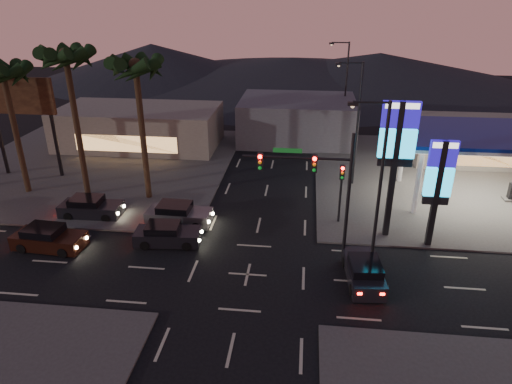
# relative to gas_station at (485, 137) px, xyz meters

# --- Properties ---
(ground) EXTENTS (140.00, 140.00, 0.00)m
(ground) POSITION_rel_gas_station_xyz_m (-16.00, -12.00, -5.08)
(ground) COLOR black
(ground) RESTS_ON ground
(corner_lot_ne) EXTENTS (24.00, 24.00, 0.12)m
(corner_lot_ne) POSITION_rel_gas_station_xyz_m (0.00, 4.00, -5.02)
(corner_lot_ne) COLOR #47443F
(corner_lot_ne) RESTS_ON ground
(corner_lot_nw) EXTENTS (24.00, 24.00, 0.12)m
(corner_lot_nw) POSITION_rel_gas_station_xyz_m (-32.00, 4.00, -5.02)
(corner_lot_nw) COLOR #47443F
(corner_lot_nw) RESTS_ON ground
(gas_station) EXTENTS (12.20, 8.20, 5.47)m
(gas_station) POSITION_rel_gas_station_xyz_m (0.00, 0.00, 0.00)
(gas_station) COLOR silver
(gas_station) RESTS_ON ground
(convenience_store) EXTENTS (10.00, 6.00, 4.00)m
(convenience_store) POSITION_rel_gas_station_xyz_m (2.00, 9.00, -3.08)
(convenience_store) COLOR #726B5B
(convenience_store) RESTS_ON ground
(pylon_sign_tall) EXTENTS (2.20, 0.35, 9.00)m
(pylon_sign_tall) POSITION_rel_gas_station_xyz_m (-7.50, -6.50, 1.31)
(pylon_sign_tall) COLOR black
(pylon_sign_tall) RESTS_ON ground
(pylon_sign_short) EXTENTS (1.60, 0.35, 7.00)m
(pylon_sign_short) POSITION_rel_gas_station_xyz_m (-5.00, -7.50, -0.42)
(pylon_sign_short) COLOR black
(pylon_sign_short) RESTS_ON ground
(traffic_signal_mast) EXTENTS (6.10, 0.39, 8.00)m
(traffic_signal_mast) POSITION_rel_gas_station_xyz_m (-12.24, -10.01, 0.15)
(traffic_signal_mast) COLOR black
(traffic_signal_mast) RESTS_ON ground
(pedestal_signal) EXTENTS (0.32, 0.39, 4.30)m
(pedestal_signal) POSITION_rel_gas_station_xyz_m (-10.50, -5.02, -2.16)
(pedestal_signal) COLOR black
(pedestal_signal) RESTS_ON ground
(streetlight_near) EXTENTS (2.14, 0.25, 10.00)m
(streetlight_near) POSITION_rel_gas_station_xyz_m (-9.21, -11.00, 0.64)
(streetlight_near) COLOR black
(streetlight_near) RESTS_ON ground
(streetlight_mid) EXTENTS (2.14, 0.25, 10.00)m
(streetlight_mid) POSITION_rel_gas_station_xyz_m (-9.21, 2.00, 0.64)
(streetlight_mid) COLOR black
(streetlight_mid) RESTS_ON ground
(streetlight_far) EXTENTS (2.14, 0.25, 10.00)m
(streetlight_far) POSITION_rel_gas_station_xyz_m (-9.21, 16.00, 0.64)
(streetlight_far) COLOR black
(streetlight_far) RESTS_ON ground
(palm_a) EXTENTS (4.41, 4.41, 10.86)m
(palm_a) POSITION_rel_gas_station_xyz_m (-25.00, -2.50, 4.35)
(palm_a) COLOR black
(palm_a) RESTS_ON ground
(palm_b) EXTENTS (4.41, 4.41, 11.46)m
(palm_b) POSITION_rel_gas_station_xyz_m (-30.00, -2.50, 4.89)
(palm_b) COLOR black
(palm_b) RESTS_ON ground
(palm_c) EXTENTS (4.41, 4.41, 10.26)m
(palm_c) POSITION_rel_gas_station_xyz_m (-35.00, -2.50, 3.80)
(palm_c) COLOR black
(palm_c) RESTS_ON ground
(billboard) EXTENTS (6.00, 0.30, 8.50)m
(billboard) POSITION_rel_gas_station_xyz_m (-36.50, 1.00, 1.25)
(billboard) COLOR black
(billboard) RESTS_ON ground
(building_far_west) EXTENTS (16.00, 8.00, 4.00)m
(building_far_west) POSITION_rel_gas_station_xyz_m (-30.00, 10.00, -3.08)
(building_far_west) COLOR #726B5B
(building_far_west) RESTS_ON ground
(building_far_mid) EXTENTS (12.00, 9.00, 4.40)m
(building_far_mid) POSITION_rel_gas_station_xyz_m (-14.00, 14.00, -2.88)
(building_far_mid) COLOR #4C4C51
(building_far_mid) RESTS_ON ground
(hill_left) EXTENTS (40.00, 40.00, 6.00)m
(hill_left) POSITION_rel_gas_station_xyz_m (-41.00, 48.00, -2.08)
(hill_left) COLOR black
(hill_left) RESTS_ON ground
(hill_right) EXTENTS (50.00, 50.00, 5.00)m
(hill_right) POSITION_rel_gas_station_xyz_m (-1.00, 48.00, -2.58)
(hill_right) COLOR black
(hill_right) RESTS_ON ground
(hill_center) EXTENTS (60.00, 60.00, 4.00)m
(hill_center) POSITION_rel_gas_station_xyz_m (-16.00, 48.00, -3.08)
(hill_center) COLOR black
(hill_center) RESTS_ON ground
(car_lane_a_front) EXTENTS (4.37, 2.06, 1.39)m
(car_lane_a_front) POSITION_rel_gas_station_xyz_m (-21.56, -9.10, -4.44)
(car_lane_a_front) COLOR black
(car_lane_a_front) RESTS_ON ground
(car_lane_a_mid) EXTENTS (4.62, 2.17, 1.47)m
(car_lane_a_mid) POSITION_rel_gas_station_xyz_m (-28.82, -10.47, -4.40)
(car_lane_a_mid) COLOR black
(car_lane_a_mid) RESTS_ON ground
(car_lane_b_front) EXTENTS (4.63, 2.07, 1.49)m
(car_lane_b_front) POSITION_rel_gas_station_xyz_m (-21.57, -6.36, -4.39)
(car_lane_b_front) COLOR #58585A
(car_lane_b_front) RESTS_ON ground
(car_lane_b_mid) EXTENTS (4.49, 1.95, 1.45)m
(car_lane_b_mid) POSITION_rel_gas_station_xyz_m (-28.13, -5.95, -4.41)
(car_lane_b_mid) COLOR black
(car_lane_b_mid) RESTS_ON ground
(suv_station) EXTENTS (2.13, 4.39, 1.42)m
(suv_station) POSITION_rel_gas_station_xyz_m (-9.49, -11.94, -4.42)
(suv_station) COLOR black
(suv_station) RESTS_ON ground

